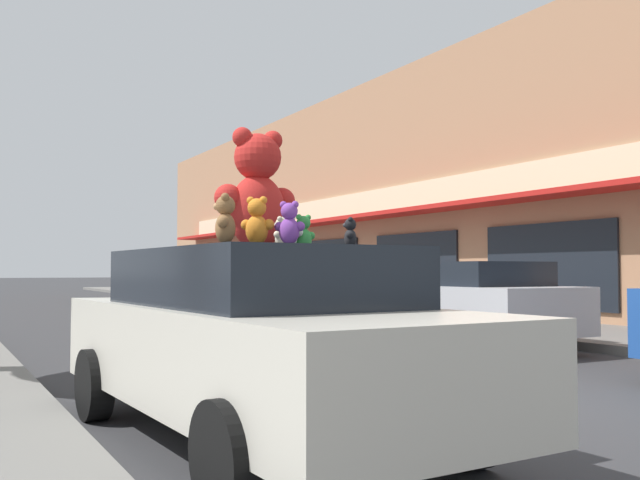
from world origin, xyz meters
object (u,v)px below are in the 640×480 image
teddy_bear_orange (257,222)px  teddy_bear_white (287,229)px  plush_art_car (255,338)px  teddy_bear_brown (225,220)px  teddy_bear_green (303,233)px  teddy_bear_cream (281,233)px  teddy_bear_giant (257,191)px  teddy_bear_black (350,233)px  teddy_bear_purple (289,224)px  parked_car_far_center (451,299)px

teddy_bear_orange → teddy_bear_white: bearing=-80.7°
plush_art_car → teddy_bear_brown: (-0.60, -0.90, 0.83)m
teddy_bear_green → teddy_bear_cream: teddy_bear_green is taller
teddy_bear_giant → teddy_bear_orange: teddy_bear_giant is taller
teddy_bear_black → teddy_bear_cream: size_ratio=0.99×
teddy_bear_green → teddy_bear_black: 0.75m
teddy_bear_giant → teddy_bear_brown: (-0.65, -1.01, -0.31)m
teddy_bear_purple → teddy_bear_black: teddy_bear_purple is taller
teddy_bear_orange → teddy_bear_purple: size_ratio=1.11×
teddy_bear_green → teddy_bear_cream: size_ratio=1.31×
teddy_bear_orange → teddy_bear_white: 1.23m
teddy_bear_orange → teddy_bear_cream: size_ratio=1.35×
teddy_bear_giant → teddy_bear_black: size_ratio=4.23×
teddy_bear_white → parked_car_far_center: 7.04m
teddy_bear_white → teddy_bear_brown: bearing=83.2°
teddy_bear_black → plush_art_car: bearing=-112.8°
teddy_bear_white → parked_car_far_center: (5.34, 4.50, -0.83)m
teddy_bear_black → parked_car_far_center: teddy_bear_black is taller
parked_car_far_center → teddy_bear_white: bearing=-139.9°
plush_art_car → teddy_bear_giant: bearing=58.8°
teddy_bear_green → teddy_bear_black: bearing=90.6°
teddy_bear_green → teddy_bear_brown: 1.53m
teddy_bear_black → teddy_bear_cream: 0.50m
plush_art_car → teddy_bear_brown: size_ratio=14.79×
teddy_bear_brown → parked_car_far_center: 8.42m
teddy_bear_giant → teddy_bear_black: (0.43, -0.69, -0.35)m
teddy_bear_white → plush_art_car: bearing=58.2°
teddy_bear_green → teddy_bear_white: 0.16m
plush_art_car → teddy_bear_green: size_ratio=15.42×
teddy_bear_brown → teddy_bear_cream: size_ratio=1.36×
teddy_bear_orange → parked_car_far_center: bearing=-93.3°
teddy_bear_giant → parked_car_far_center: (5.62, 4.54, -1.12)m
plush_art_car → teddy_bear_green: 0.97m
teddy_bear_brown → teddy_bear_purple: size_ratio=1.12×
teddy_bear_purple → teddy_bear_white: 1.24m
teddy_bear_purple → teddy_bear_cream: size_ratio=1.22×
teddy_bear_giant → teddy_bear_cream: size_ratio=4.18×
teddy_bear_orange → parked_car_far_center: teddy_bear_orange is taller
parked_car_far_center → teddy_bear_purple: bearing=-136.2°
teddy_bear_orange → teddy_bear_cream: (0.40, 0.48, -0.04)m
teddy_bear_giant → teddy_bear_orange: bearing=62.8°
teddy_bear_orange → teddy_bear_black: (0.86, 0.27, -0.04)m
teddy_bear_green → teddy_bear_black: size_ratio=1.33×
teddy_bear_giant → teddy_bear_orange: size_ratio=3.08×
teddy_bear_white → teddy_bear_green: bearing=-137.6°
teddy_bear_orange → teddy_bear_brown: bearing=54.8°
teddy_bear_brown → teddy_bear_white: bearing=162.2°
teddy_bear_black → parked_car_far_center: 7.41m
parked_car_far_center → plush_art_car: bearing=-140.7°
teddy_bear_giant → parked_car_far_center: 7.31m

